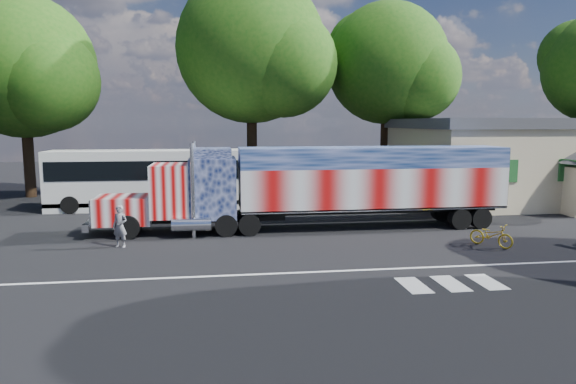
{
  "coord_description": "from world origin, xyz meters",
  "views": [
    {
      "loc": [
        -3.14,
        -19.33,
        4.95
      ],
      "look_at": [
        0.0,
        3.0,
        1.9
      ],
      "focal_mm": 32.0,
      "sensor_mm": 36.0,
      "label": 1
    }
  ],
  "objects": [
    {
      "name": "semi_truck",
      "position": [
        1.76,
        3.98,
        2.11
      ],
      "size": [
        19.21,
        3.03,
        4.09
      ],
      "color": "black",
      "rests_on": "ground"
    },
    {
      "name": "tree_ne_a",
      "position": [
        9.18,
        16.59,
        9.06
      ],
      "size": [
        9.01,
        8.58,
        13.42
      ],
      "color": "black",
      "rests_on": "ground"
    },
    {
      "name": "ground",
      "position": [
        0.0,
        0.0,
        0.0
      ],
      "size": [
        100.0,
        100.0,
        0.0
      ],
      "primitive_type": "plane",
      "color": "black"
    },
    {
      "name": "bicycle",
      "position": [
        7.78,
        -0.46,
        0.47
      ],
      "size": [
        1.55,
        1.8,
        0.93
      ],
      "primitive_type": "imported",
      "rotation": [
        0.0,
        0.0,
        0.63
      ],
      "color": "gold",
      "rests_on": "ground"
    },
    {
      "name": "woman",
      "position": [
        -6.99,
        1.5,
        0.85
      ],
      "size": [
        0.73,
        0.61,
        1.7
      ],
      "primitive_type": "imported",
      "rotation": [
        0.0,
        0.0,
        -0.39
      ],
      "color": "slate",
      "rests_on": "ground"
    },
    {
      "name": "hall_building",
      "position": [
        19.92,
        10.86,
        2.62
      ],
      "size": [
        22.4,
        12.8,
        5.2
      ],
      "color": "beige",
      "rests_on": "ground"
    },
    {
      "name": "coach_bus",
      "position": [
        -6.77,
        11.0,
        1.75
      ],
      "size": [
        11.64,
        2.71,
        3.39
      ],
      "color": "white",
      "rests_on": "ground"
    },
    {
      "name": "lane_markings",
      "position": [
        1.71,
        -3.77,
        0.01
      ],
      "size": [
        30.0,
        2.67,
        0.01
      ],
      "color": "silver",
      "rests_on": "ground"
    },
    {
      "name": "tree_n_mid",
      "position": [
        -0.48,
        16.2,
        9.87
      ],
      "size": [
        10.58,
        10.08,
        14.97
      ],
      "color": "black",
      "rests_on": "ground"
    },
    {
      "name": "tree_nw_a",
      "position": [
        -15.36,
        16.86,
        8.53
      ],
      "size": [
        9.77,
        9.31,
        13.24
      ],
      "color": "black",
      "rests_on": "ground"
    }
  ]
}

